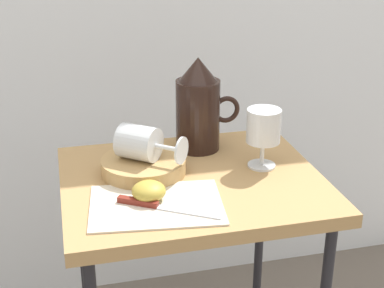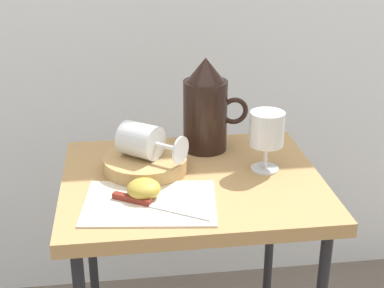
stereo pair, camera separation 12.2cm
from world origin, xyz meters
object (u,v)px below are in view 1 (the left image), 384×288
at_px(table, 192,207).
at_px(basket_tray, 144,166).
at_px(pitcher, 198,113).
at_px(knife, 153,205).
at_px(wine_glass_tipped_near, 140,143).
at_px(apple_half_left, 149,191).
at_px(wine_glass_upright, 263,129).

distance_m(table, basket_tray, 0.14).
distance_m(basket_tray, pitcher, 0.20).
height_order(table, knife, knife).
height_order(table, wine_glass_tipped_near, wine_glass_tipped_near).
relative_size(table, basket_tray, 3.85).
xyz_separation_m(basket_tray, wine_glass_tipped_near, (-0.01, -0.00, 0.06)).
height_order(basket_tray, wine_glass_tipped_near, wine_glass_tipped_near).
relative_size(wine_glass_tipped_near, knife, 0.83).
distance_m(table, knife, 0.18).
height_order(wine_glass_tipped_near, knife, wine_glass_tipped_near).
height_order(table, basket_tray, basket_tray).
distance_m(table, pitcher, 0.23).
bearing_deg(wine_glass_tipped_near, apple_half_left, -92.40).
relative_size(table, wine_glass_upright, 5.26).
bearing_deg(table, wine_glass_tipped_near, 155.74).
xyz_separation_m(apple_half_left, knife, (0.00, -0.03, -0.01)).
bearing_deg(knife, basket_tray, 87.37).
bearing_deg(apple_half_left, table, 37.59).
bearing_deg(basket_tray, apple_half_left, -94.63).
bearing_deg(pitcher, table, -109.01).
height_order(table, wine_glass_upright, wine_glass_upright).
bearing_deg(knife, apple_half_left, 95.38).
xyz_separation_m(table, wine_glass_tipped_near, (-0.10, 0.05, 0.15)).
distance_m(wine_glass_upright, knife, 0.32).
relative_size(table, wine_glass_tipped_near, 4.56).
xyz_separation_m(pitcher, wine_glass_upright, (0.12, -0.14, -0.00)).
height_order(basket_tray, pitcher, pitcher).
bearing_deg(basket_tray, wine_glass_upright, -6.23).
distance_m(basket_tray, wine_glass_tipped_near, 0.06).
xyz_separation_m(pitcher, wine_glass_tipped_near, (-0.16, -0.11, -0.02)).
bearing_deg(wine_glass_tipped_near, pitcher, 34.31).
bearing_deg(basket_tray, pitcher, 35.14).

